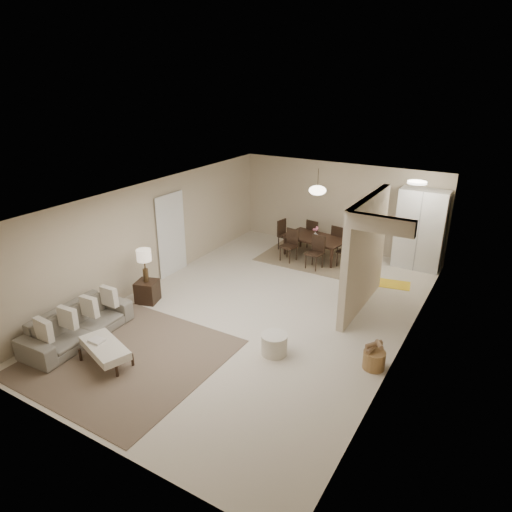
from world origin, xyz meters
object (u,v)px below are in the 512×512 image
Objects in this scene: pantry_cabinet at (420,230)px; dining_table at (315,248)px; side_table at (147,291)px; wicker_basket at (374,360)px; ottoman_bench at (105,348)px; sofa at (77,325)px; round_pouf at (274,344)px.

dining_table is at bearing -163.83° from pantry_cabinet.
side_table is 4.86m from dining_table.
pantry_cabinet is 7.02m from side_table.
wicker_basket is (5.15, 0.13, -0.08)m from side_table.
ottoman_bench is 3.10× the size of wicker_basket.
ottoman_bench is at bearing -64.54° from side_table.
dining_table is (1.13, 6.51, -0.02)m from ottoman_bench.
wicker_basket is at bearing -45.18° from dining_table.
sofa is 6.59m from dining_table.
side_table is at bearing 173.96° from round_pouf.
side_table is at bearing -106.84° from dining_table.
dining_table reaches higher than wicker_basket.
round_pouf is (2.41, 1.79, -0.12)m from ottoman_bench.
sofa reaches higher than ottoman_bench.
pantry_cabinet is at bearing 81.63° from ottoman_bench.
dining_table is at bearing 125.32° from wicker_basket.
side_table is (-1.03, 2.16, -0.07)m from ottoman_bench.
side_table is at bearing -4.27° from sofa.
sofa is at bearing -100.04° from dining_table.
pantry_cabinet is 4.23× the size of round_pouf.
dining_table is at bearing 105.24° from round_pouf.
sofa reaches higher than dining_table.
sofa is 4.35× the size of round_pouf.
dining_table is (-2.60, -0.75, -0.75)m from pantry_cabinet.
dining_table reaches higher than ottoman_bench.
pantry_cabinet is 8.19m from ottoman_bench.
round_pouf is 1.29× the size of wicker_basket.
sofa is 1.81× the size of ottoman_bench.
side_table reaches higher than round_pouf.
wicker_basket is (4.12, 2.28, -0.15)m from ottoman_bench.
round_pouf is (-1.31, -5.47, -0.86)m from pantry_cabinet.
pantry_cabinet reaches higher than wicker_basket.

